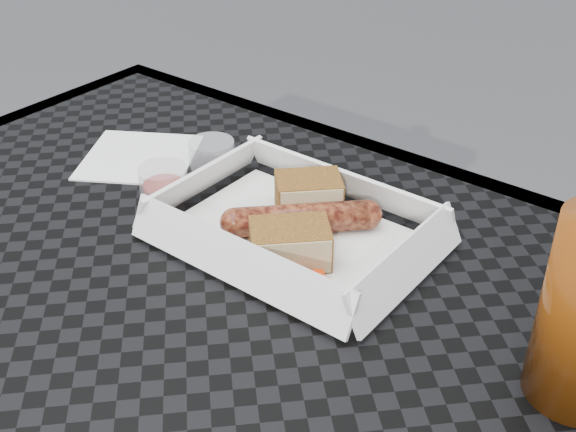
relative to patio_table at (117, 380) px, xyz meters
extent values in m
cube|color=black|center=(0.00, 0.00, 0.07)|extent=(0.80, 0.80, 0.01)
cube|color=black|center=(0.00, 0.39, 0.06)|extent=(0.80, 0.03, 0.03)
cylinder|color=black|center=(-0.35, 0.35, -0.30)|extent=(0.03, 0.03, 0.73)
cube|color=white|center=(0.06, 0.18, 0.08)|extent=(0.22, 0.15, 0.00)
cylinder|color=brown|center=(0.06, 0.19, 0.09)|extent=(0.11, 0.11, 0.03)
sphere|color=brown|center=(0.10, 0.23, 0.09)|extent=(0.03, 0.03, 0.03)
sphere|color=brown|center=(0.01, 0.14, 0.09)|extent=(0.03, 0.03, 0.03)
cube|color=brown|center=(0.04, 0.22, 0.10)|extent=(0.08, 0.07, 0.04)
cube|color=brown|center=(0.08, 0.14, 0.10)|extent=(0.08, 0.08, 0.04)
cylinder|color=#E9390A|center=(0.11, 0.13, 0.08)|extent=(0.02, 0.02, 0.00)
torus|color=white|center=(0.11, 0.12, 0.08)|extent=(0.02, 0.02, 0.00)
cube|color=#B2D17F|center=(0.12, 0.13, 0.08)|extent=(0.02, 0.02, 0.00)
cube|color=white|center=(-0.18, 0.20, 0.08)|extent=(0.16, 0.16, 0.00)
cylinder|color=maroon|center=(-0.10, 0.16, 0.09)|extent=(0.05, 0.05, 0.03)
cylinder|color=silver|center=(-0.10, 0.24, 0.09)|extent=(0.05, 0.05, 0.03)
camera|label=1|loc=(0.39, -0.27, 0.46)|focal=45.00mm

